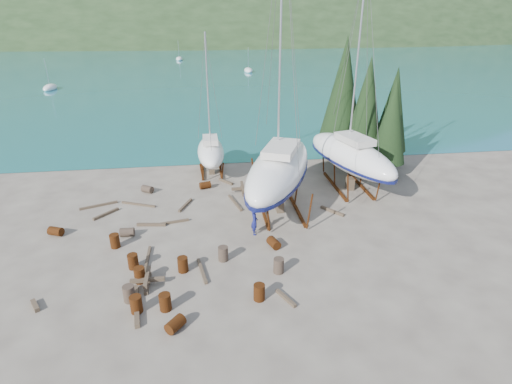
{
  "coord_description": "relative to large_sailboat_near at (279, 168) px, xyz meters",
  "views": [
    {
      "loc": [
        -1.64,
        -21.14,
        13.16
      ],
      "look_at": [
        1.59,
        3.0,
        2.25
      ],
      "focal_mm": 28.0,
      "sensor_mm": 36.0,
      "label": 1
    }
  ],
  "objects": [
    {
      "name": "timber_pile_fore",
      "position": [
        -8.56,
        -8.21,
        -2.81
      ],
      "size": [
        1.8,
        1.8,
        0.6
      ],
      "color": "brown",
      "rests_on": "ground"
    },
    {
      "name": "drum_9",
      "position": [
        -9.92,
        4.04,
        -2.82
      ],
      "size": [
        1.05,
        0.97,
        0.58
      ],
      "primitive_type": "cylinder",
      "rotation": [
        1.57,
        0.0,
        0.99
      ],
      "color": "#2D2823",
      "rests_on": "ground"
    },
    {
      "name": "drum_3",
      "position": [
        -7.47,
        -10.31,
        -2.67
      ],
      "size": [
        0.58,
        0.58,
        0.88
      ],
      "primitive_type": "cylinder",
      "color": "#512C0E",
      "rests_on": "ground"
    },
    {
      "name": "cypress_mid_right",
      "position": [
        10.48,
        4.99,
        1.81
      ],
      "size": [
        3.06,
        3.06,
        8.5
      ],
      "color": "black",
      "rests_on": "ground"
    },
    {
      "name": "timber_16",
      "position": [
        -8.89,
        -9.98,
        -2.99
      ],
      "size": [
        0.69,
        3.04,
        0.23
      ],
      "primitive_type": "cube",
      "rotation": [
        0.0,
        0.0,
        0.15
      ],
      "color": "brown",
      "rests_on": "ground"
    },
    {
      "name": "moored_boat_left",
      "position": [
        -33.52,
        54.99,
        -2.72
      ],
      "size": [
        2.0,
        5.0,
        6.05
      ],
      "color": "white",
      "rests_on": "ground"
    },
    {
      "name": "drum_8",
      "position": [
        -10.95,
        -4.12,
        -2.67
      ],
      "size": [
        0.58,
        0.58,
        0.88
      ],
      "primitive_type": "cylinder",
      "color": "#512C0E",
      "rests_on": "ground"
    },
    {
      "name": "drum_10",
      "position": [
        -9.52,
        -6.54,
        -2.67
      ],
      "size": [
        0.58,
        0.58,
        0.88
      ],
      "primitive_type": "cylinder",
      "color": "#512C0E",
      "rests_on": "ground"
    },
    {
      "name": "timber_pile_aft",
      "position": [
        -2.32,
        3.13,
        -2.81
      ],
      "size": [
        1.8,
        1.8,
        0.6
      ],
      "color": "brown",
      "rests_on": "ground"
    },
    {
      "name": "worker",
      "position": [
        -2.25,
        -3.63,
        -2.2
      ],
      "size": [
        0.45,
        0.67,
        1.81
      ],
      "primitive_type": "imported",
      "rotation": [
        0.0,
        0.0,
        1.55
      ],
      "color": "navy",
      "rests_on": "ground"
    },
    {
      "name": "timber_6",
      "position": [
        -3.55,
        5.26,
        -3.01
      ],
      "size": [
        1.15,
        1.41,
        0.19
      ],
      "primitive_type": "cube",
      "rotation": [
        0.0,
        0.0,
        0.66
      ],
      "color": "brown",
      "rests_on": "ground"
    },
    {
      "name": "timber_4",
      "position": [
        -6.84,
        1.11,
        -3.02
      ],
      "size": [
        1.01,
        2.06,
        0.17
      ],
      "primitive_type": "cube",
      "rotation": [
        0.0,
        0.0,
        2.74
      ],
      "color": "brown",
      "rests_on": "ground"
    },
    {
      "name": "cypress_back_left",
      "position": [
        7.48,
        8.99,
        3.55
      ],
      "size": [
        4.14,
        4.14,
        11.5
      ],
      "color": "black",
      "rests_on": "ground"
    },
    {
      "name": "far_house_left",
      "position": [
        -63.52,
        184.99,
        -0.18
      ],
      "size": [
        6.6,
        5.6,
        5.6
      ],
      "color": "beige",
      "rests_on": "ground"
    },
    {
      "name": "drum_16",
      "position": [
        -9.3,
        -9.42,
        -2.67
      ],
      "size": [
        0.58,
        0.58,
        0.88
      ],
      "primitive_type": "cylinder",
      "color": "#2D2823",
      "rests_on": "ground"
    },
    {
      "name": "timber_2",
      "position": [
        -12.43,
        0.4,
        -3.01
      ],
      "size": [
        1.55,
        1.65,
        0.19
      ],
      "primitive_type": "cube",
      "rotation": [
        0.0,
        0.0,
        2.39
      ],
      "color": "brown",
      "rests_on": "ground"
    },
    {
      "name": "drum_5",
      "position": [
        -4.44,
        -6.42,
        -2.67
      ],
      "size": [
        0.58,
        0.58,
        0.88
      ],
      "primitive_type": "cylinder",
      "color": "#2D2823",
      "rests_on": "ground"
    },
    {
      "name": "timber_13",
      "position": [
        -13.83,
        -9.31,
        -3.0
      ],
      "size": [
        0.68,
        0.91,
        0.22
      ],
      "primitive_type": "cube",
      "rotation": [
        0.0,
        0.0,
        0.56
      ],
      "color": "brown",
      "rests_on": "ground"
    },
    {
      "name": "timber_3",
      "position": [
        -8.84,
        -5.92,
        -3.03
      ],
      "size": [
        0.15,
        2.83,
        0.15
      ],
      "primitive_type": "cube",
      "rotation": [
        0.0,
        0.0,
        3.14
      ],
      "color": "brown",
      "rests_on": "ground"
    },
    {
      "name": "far_hill",
      "position": [
        -3.52,
        314.99,
        -3.11
      ],
      "size": [
        800.0,
        360.0,
        110.0
      ],
      "primitive_type": "ellipsoid",
      "color": "#22361B",
      "rests_on": "ground"
    },
    {
      "name": "drum_4",
      "position": [
        -5.31,
        4.25,
        -2.82
      ],
      "size": [
        1.01,
        0.8,
        0.58
      ],
      "primitive_type": "cylinder",
      "rotation": [
        1.57,
        0.0,
        1.85
      ],
      "color": "#512C0E",
      "rests_on": "ground"
    },
    {
      "name": "large_sailboat_far",
      "position": [
        6.44,
        3.09,
        -0.34
      ],
      "size": [
        5.78,
        11.16,
        16.96
      ],
      "rotation": [
        0.0,
        0.0,
        0.26
      ],
      "color": "white",
      "rests_on": "ground"
    },
    {
      "name": "drum_12",
      "position": [
        -6.93,
        -11.73,
        -2.82
      ],
      "size": [
        1.01,
        1.05,
        0.58
      ],
      "primitive_type": "cylinder",
      "rotation": [
        1.57,
        0.0,
        2.45
      ],
      "color": "#512C0E",
      "rests_on": "ground"
    },
    {
      "name": "cypress_far_right",
      "position": [
        11.98,
        7.99,
        2.1
      ],
      "size": [
        3.24,
        3.24,
        9.0
      ],
      "color": "black",
      "rests_on": "ground"
    },
    {
      "name": "timber_5",
      "position": [
        -5.7,
        -7.45,
        -3.03
      ],
      "size": [
        0.58,
        2.34,
        0.16
      ],
      "primitive_type": "cube",
      "rotation": [
        0.0,
        0.0,
        0.18
      ],
      "color": "brown",
      "rests_on": "ground"
    },
    {
      "name": "timber_8",
      "position": [
        -9.04,
        -1.65,
        -3.01
      ],
      "size": [
        1.96,
        0.47,
        0.19
      ],
      "primitive_type": "cube",
      "rotation": [
        0.0,
        0.0,
        1.43
      ],
      "color": "brown",
      "rests_on": "ground"
    },
    {
      "name": "drum_14",
      "position": [
        -6.73,
        -7.22,
        -2.67
      ],
      "size": [
        0.58,
        0.58,
        0.88
      ],
      "primitive_type": "cylinder",
      "color": "#512C0E",
      "rests_on": "ground"
    },
    {
      "name": "small_sailboat_shore",
      "position": [
        -4.67,
        7.99,
        -1.15
      ],
      "size": [
        2.37,
        7.43,
        11.85
      ],
      "rotation": [
        0.0,
        0.0,
        0.01
      ],
      "color": "white",
      "rests_on": "ground"
    },
    {
      "name": "moored_boat_mid",
      "position": [
        6.48,
        74.99,
        -2.72
      ],
      "size": [
        2.0,
        5.0,
        6.05
      ],
      "color": "white",
      "rests_on": "ground"
    },
    {
      "name": "drum_15",
      "position": [
        -10.43,
        -2.85,
        -2.82
      ],
      "size": [
        0.89,
        0.6,
        0.58
      ],
      "primitive_type": "cylinder",
      "rotation": [
        1.57,
        0.0,
        1.55
      ],
      "color": "#2D2823",
      "rests_on": "ground"
    },
    {
      "name": "drum_2",
      "position": [
        -15.03,
        -2.12,
        -2.82
      ],
      "size": [
        1.03,
        0.87,
        0.58
      ],
      "primitive_type": "cylinder",
      "rotation": [
        1.57,
        0.0,
        1.19
      ],
      "color": "#512C0E",
      "rests_on": "ground"
    },
    {
      "name": "ground",
      "position": [
        -3.52,
        -5.01,
        -3.11
      ],
      "size": [
        600.0,
        600.0,
        0.0
      ],
      "primitive_type": "plane",
      "color": "#5C5249",
      "rests_on": "ground"
    },
    {
      "name": "timber_15",
      "position": [
        -10.35,
        1.75,
        -3.03
      ],
      "size": [
        2.62,
        1.24,
        0.15
      ],
      "primitive_type": "cube",
      "rotation": [
        0.0,
        0.0,
        1.16
      ],
      "color": "brown",
      "rests_on": "ground"
    },
    {
      "name": "moored_boat_far",
      "position": [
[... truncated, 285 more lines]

